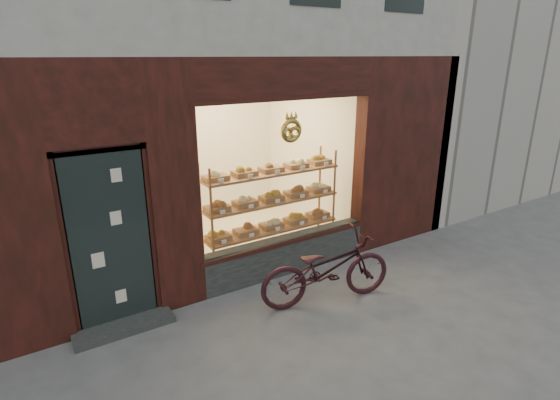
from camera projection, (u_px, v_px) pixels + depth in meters
ground at (359, 359)px, 4.70m from camera, size 90.00×90.00×0.00m
neighbor_right at (489, 4)px, 12.55m from camera, size 12.00×7.00×9.00m
display_shelf at (271, 208)px, 6.70m from camera, size 2.20×0.45×1.70m
bicycle at (327, 269)px, 5.68m from camera, size 1.90×1.02×0.95m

